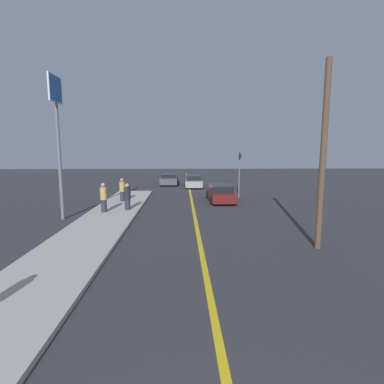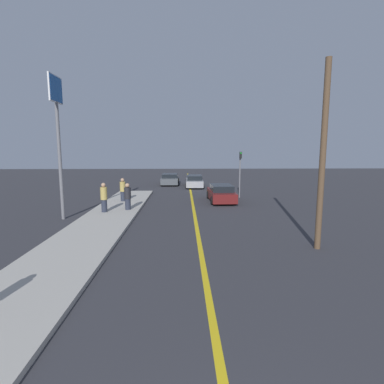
# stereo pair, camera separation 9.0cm
# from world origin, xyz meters

# --- Properties ---
(road_center_line) EXTENTS (0.20, 60.00, 0.01)m
(road_center_line) POSITION_xyz_m (0.00, 18.00, 0.00)
(road_center_line) COLOR gold
(road_center_line) RESTS_ON ground_plane
(sidewalk_left) EXTENTS (3.09, 26.53, 0.15)m
(sidewalk_left) POSITION_xyz_m (-5.13, 13.26, 0.08)
(sidewalk_left) COLOR #ADA89E
(sidewalk_left) RESTS_ON ground_plane
(car_near_right_lane) EXTENTS (2.00, 4.41, 1.33)m
(car_near_right_lane) POSITION_xyz_m (2.25, 21.39, 0.64)
(car_near_right_lane) COLOR maroon
(car_near_right_lane) RESTS_ON ground_plane
(car_ahead_center) EXTENTS (1.97, 4.67, 1.29)m
(car_ahead_center) POSITION_xyz_m (0.50, 30.38, 0.63)
(car_ahead_center) COLOR #9E9EA3
(car_ahead_center) RESTS_ON ground_plane
(car_far_distant) EXTENTS (2.02, 4.35, 1.26)m
(car_far_distant) POSITION_xyz_m (-2.24, 32.67, 0.62)
(car_far_distant) COLOR #4C5156
(car_far_distant) RESTS_ON ground_plane
(pedestrian_mid_group) EXTENTS (0.41, 0.41, 1.84)m
(pedestrian_mid_group) POSITION_xyz_m (-5.66, 17.01, 1.07)
(pedestrian_mid_group) COLOR #282D3D
(pedestrian_mid_group) RESTS_ON sidewalk_left
(pedestrian_far_standing) EXTENTS (0.43, 0.43, 1.73)m
(pedestrian_far_standing) POSITION_xyz_m (-4.31, 17.70, 1.01)
(pedestrian_far_standing) COLOR #282D3D
(pedestrian_far_standing) RESTS_ON sidewalk_left
(pedestrian_by_sign) EXTENTS (0.42, 0.42, 1.74)m
(pedestrian_by_sign) POSITION_xyz_m (-5.28, 20.95, 1.01)
(pedestrian_by_sign) COLOR #282D3D
(pedestrian_by_sign) RESTS_ON sidewalk_left
(traffic_light) EXTENTS (0.18, 0.40, 3.84)m
(traffic_light) POSITION_xyz_m (4.03, 23.20, 2.37)
(traffic_light) COLOR slate
(traffic_light) RESTS_ON ground_plane
(roadside_sign) EXTENTS (0.20, 1.68, 8.09)m
(roadside_sign) POSITION_xyz_m (-7.74, 15.78, 5.88)
(roadside_sign) COLOR slate
(roadside_sign) RESTS_ON ground_plane
(utility_pole) EXTENTS (0.24, 0.24, 7.53)m
(utility_pole) POSITION_xyz_m (4.84, 10.19, 3.77)
(utility_pole) COLOR brown
(utility_pole) RESTS_ON ground_plane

